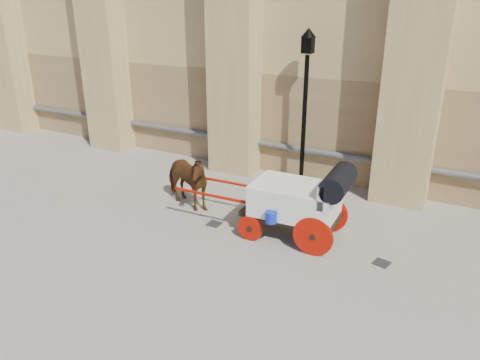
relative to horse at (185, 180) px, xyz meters
The scene contains 6 objects.
ground 1.29m from the horse, 36.23° to the right, with size 90.00×90.00×0.00m, color gray.
horse is the anchor object (origin of this frame).
carriage 3.25m from the horse, ahead, with size 4.12×1.49×1.79m.
street_lamp 3.87m from the horse, 53.19° to the left, with size 0.41×0.41×4.37m.
drain_grate_near 1.50m from the horse, 24.46° to the right, with size 0.32×0.32×0.01m, color black.
drain_grate_far 5.23m from the horse, ahead, with size 0.32×0.32×0.01m, color black.
Camera 1 is at (5.62, -8.55, 5.25)m, focal length 35.00 mm.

